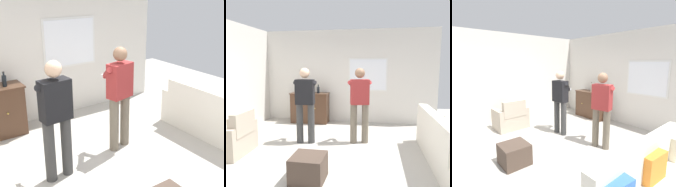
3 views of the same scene
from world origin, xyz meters
TOP-DOWN VIEW (x-y plane):
  - ground at (0.00, 0.00)m, footprint 10.40×10.40m
  - wall_back_with_window at (0.02, 2.66)m, footprint 5.20×0.15m
  - couch at (2.02, -0.08)m, footprint 0.57×2.50m
  - armchair at (-1.89, -0.28)m, footprint 0.67×0.90m
  - sideboard_cabinet at (-1.13, 2.30)m, footprint 1.15×0.49m
  - bottle_wine_green at (-0.85, 2.26)m, footprint 0.08×0.08m
  - bottle_liquor_amber at (-1.13, 2.30)m, footprint 0.08×0.08m
  - ottoman at (-0.12, -1.00)m, footprint 0.50×0.50m
  - person_standing_left at (-0.69, 0.58)m, footprint 0.56×0.49m
  - person_standing_right at (0.50, 0.79)m, footprint 0.54×0.51m

SIDE VIEW (x-z plane):
  - ground at x=0.00m, z-range 0.00..0.00m
  - ottoman at x=-0.12m, z-range 0.00..0.39m
  - armchair at x=-1.89m, z-range -0.14..0.71m
  - couch at x=2.02m, z-range -0.10..0.80m
  - sideboard_cabinet at x=-1.13m, z-range 0.00..0.91m
  - person_standing_left at x=-0.69m, z-range 0.10..1.78m
  - person_standing_right at x=0.50m, z-range 0.10..1.78m
  - bottle_wine_green at x=-0.85m, z-range 0.88..1.14m
  - bottle_liquor_amber at x=-1.13m, z-range 0.87..1.19m
  - wall_back_with_window at x=0.02m, z-range 0.00..2.80m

